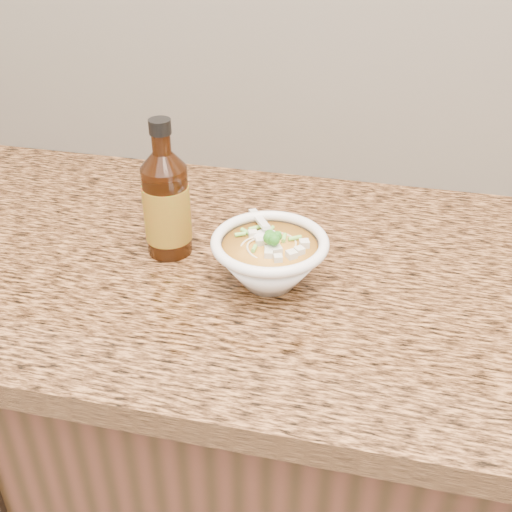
# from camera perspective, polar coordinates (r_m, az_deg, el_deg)

# --- Properties ---
(cabinet) EXTENTS (4.00, 0.65, 0.86)m
(cabinet) POSITION_cam_1_polar(r_m,az_deg,el_deg) (1.30, 8.80, -18.92)
(cabinet) COLOR black
(cabinet) RESTS_ON ground
(counter_slab) EXTENTS (4.00, 0.68, 0.04)m
(counter_slab) POSITION_cam_1_polar(r_m,az_deg,el_deg) (0.99, 10.98, -2.53)
(counter_slab) COLOR #A86E3D
(counter_slab) RESTS_ON cabinet
(soup_bowl) EXTENTS (0.17, 0.18, 0.09)m
(soup_bowl) POSITION_cam_1_polar(r_m,az_deg,el_deg) (0.92, 1.21, -0.35)
(soup_bowl) COLOR white
(soup_bowl) RESTS_ON counter_slab
(hot_sauce_bottle) EXTENTS (0.09, 0.09, 0.22)m
(hot_sauce_bottle) POSITION_cam_1_polar(r_m,az_deg,el_deg) (0.98, -7.96, 4.53)
(hot_sauce_bottle) COLOR #391807
(hot_sauce_bottle) RESTS_ON counter_slab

